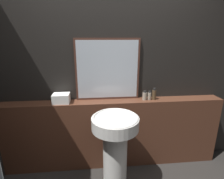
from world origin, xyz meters
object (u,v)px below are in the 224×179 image
shampoo_bottle (145,96)px  conditioner_bottle (149,96)px  mirror (108,70)px  lotion_bottle (154,94)px  towel_stack (61,98)px  pedestal_sink (115,146)px

shampoo_bottle → conditioner_bottle: (0.06, 0.00, -0.00)m
mirror → shampoo_bottle: 0.59m
mirror → conditioner_bottle: size_ratio=6.92×
lotion_bottle → towel_stack: bearing=180.0°
pedestal_sink → shampoo_bottle: (0.44, 0.45, 0.41)m
pedestal_sink → towel_stack: 0.87m
mirror → conditioner_bottle: bearing=-9.1°
shampoo_bottle → lotion_bottle: 0.13m
shampoo_bottle → lotion_bottle: (0.13, 0.00, 0.02)m
mirror → towel_stack: mirror is taller
pedestal_sink → mirror: 0.92m
shampoo_bottle → pedestal_sink: bearing=-134.2°
mirror → shampoo_bottle: mirror is taller
pedestal_sink → lotion_bottle: 0.84m
conditioner_bottle → shampoo_bottle: bearing=180.0°
pedestal_sink → conditioner_bottle: conditioner_bottle is taller
shampoo_bottle → conditioner_bottle: 0.06m
shampoo_bottle → lotion_bottle: size_ratio=0.79×
towel_stack → lotion_bottle: size_ratio=1.31×
shampoo_bottle → mirror: bearing=169.8°
pedestal_sink → lotion_bottle: bearing=38.6°
pedestal_sink → mirror: (-0.04, 0.53, 0.75)m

